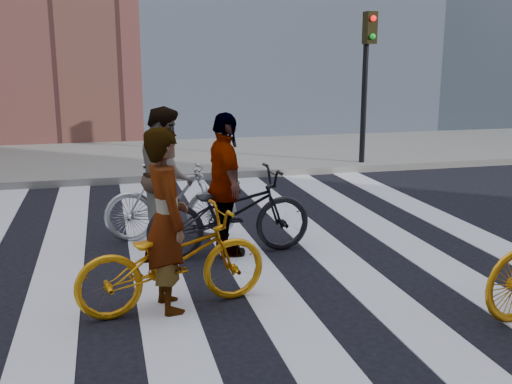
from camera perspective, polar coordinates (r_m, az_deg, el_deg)
name	(u,v)px	position (r m, az deg, el deg)	size (l,w,h in m)	color
ground	(204,268)	(7.12, -4.98, -7.24)	(100.00, 100.00, 0.00)	black
sidewalk_far	(152,158)	(14.34, -9.88, 3.19)	(100.00, 5.00, 0.15)	gray
zebra_crosswalk	(204,268)	(7.12, -4.98, -7.20)	(8.25, 10.00, 0.01)	silver
traffic_signal	(367,63)	(13.11, 10.53, 11.96)	(0.22, 0.42, 3.33)	black
bike_yellow_left	(173,260)	(5.92, -7.93, -6.45)	(0.66, 1.90, 1.00)	orange
bike_silver_mid	(171,202)	(8.09, -8.09, -0.91)	(0.50, 1.78, 1.07)	silver
bike_dark_rear	(230,213)	(7.41, -2.51, -1.97)	(0.72, 2.07, 1.09)	black
rider_left	(166,221)	(5.79, -8.54, -2.72)	(0.66, 0.43, 1.80)	slate
rider_mid	(166,175)	(8.00, -8.53, 1.63)	(0.88, 0.68, 1.80)	slate
rider_rear	(226,185)	(7.32, -2.92, 0.63)	(1.05, 0.44, 1.78)	slate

